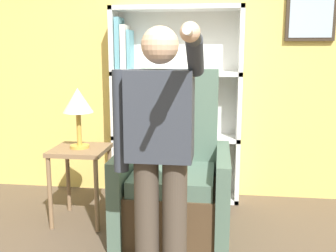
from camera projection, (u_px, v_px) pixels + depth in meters
wall_back at (198, 56)px, 3.84m from camera, size 8.00×0.11×2.80m
bookcase at (165, 105)px, 3.82m from camera, size 1.23×0.28×1.85m
armchair at (175, 183)px, 3.17m from camera, size 0.86×0.84×1.30m
person_standing at (160, 146)px, 2.29m from camera, size 0.53×0.78×1.58m
side_table at (80, 161)px, 3.31m from camera, size 0.45×0.45×0.65m
table_lamp at (78, 103)px, 3.22m from camera, size 0.25×0.25×0.50m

